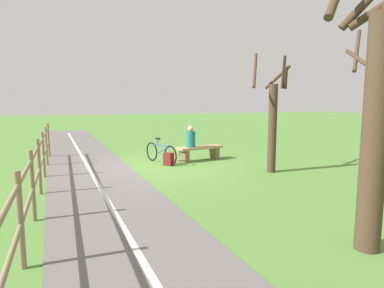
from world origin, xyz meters
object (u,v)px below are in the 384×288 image
Objects in this scene: bench at (200,151)px; tree_far_left at (373,115)px; bicycle at (161,153)px; backpack at (169,159)px; tree_near_bench at (374,114)px; tree_far_right at (272,120)px; person_seated at (191,138)px.

bench is 0.43× the size of tree_far_left.
backpack is (-0.16, 0.43, -0.15)m from bicycle.
bench is 1.05× the size of bicycle.
tree_far_right is (-1.36, -4.80, -0.37)m from tree_near_bench.
person_seated reaches higher than bench.
person_seated is 0.45× the size of bicycle.
person_seated is at bearing -87.02° from tree_near_bench.
tree_far_left is at bearing 142.17° from backpack.
backpack is at bearing -1.31° from bicycle.
backpack is at bearing -35.54° from tree_far_right.
person_seated is 0.18× the size of tree_far_left.
bicycle is 4.01× the size of backpack.
tree_far_left reaches higher than bicycle.
tree_far_right is at bearing 113.63° from person_seated.
person_seated is 0.21× the size of tree_far_right.
backpack is 6.99m from tree_near_bench.
tree_far_right is at bearing 144.46° from backpack.
tree_near_bench is (-0.37, 7.11, 1.10)m from person_seated.
bicycle is at bearing -12.75° from person_seated.
bench is 4.19× the size of backpack.
bicycle is at bearing -40.07° from tree_far_left.
tree_far_left is (-3.29, -3.15, -0.20)m from tree_near_bench.
bench is 2.33× the size of person_seated.
tree_near_bench is at bearing 79.67° from person_seated.
bench is at bearing -156.91° from backpack.
bicycle reaches higher than backpack.
bench reaches higher than backpack.
tree_near_bench reaches higher than bicycle.
person_seated is at bearing -153.22° from backpack.
bicycle is (1.04, 0.01, -0.46)m from person_seated.
tree_near_bench reaches higher than tree_far_left.
person_seated is 1.80× the size of backpack.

